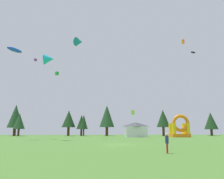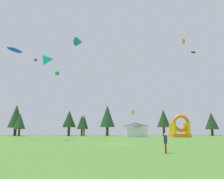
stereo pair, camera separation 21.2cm
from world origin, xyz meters
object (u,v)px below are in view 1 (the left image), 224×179
kite_green_box (57,74)px  kite_teal_delta (79,42)px  kite_blue_parafoil (15,50)px  kite_cyan_delta (49,59)px  kite_black_parafoil (193,52)px  inflatable_red_slide (180,129)px  kite_orange_box (183,42)px  kite_lime_box (133,112)px  festival_tent (136,130)px  person_far_side (167,141)px  kite_purple_parafoil (35,60)px

kite_green_box → kite_teal_delta: size_ratio=0.73×
kite_green_box → kite_blue_parafoil: size_ratio=0.91×
kite_cyan_delta → kite_green_box: size_ratio=0.96×
kite_black_parafoil → inflatable_red_slide: size_ratio=3.90×
kite_blue_parafoil → kite_orange_box: size_ratio=0.68×
kite_orange_box → kite_teal_delta: bearing=-162.2°
kite_black_parafoil → kite_lime_box: 22.75m
kite_cyan_delta → festival_tent: (19.44, 18.35, -13.26)m
kite_lime_box → kite_green_box: (-19.50, 3.52, 10.41)m
person_far_side → festival_tent: bearing=-156.5°
kite_lime_box → person_far_side: bearing=-94.3°
inflatable_red_slide → person_far_side: bearing=-111.1°
kite_purple_parafoil → kite_black_parafoil: bearing=13.2°
kite_teal_delta → kite_blue_parafoil: bearing=-156.3°
kite_black_parafoil → kite_orange_box: kite_orange_box is taller
kite_lime_box → kite_teal_delta: bearing=-160.0°
kite_black_parafoil → kite_orange_box: size_ratio=0.83×
kite_purple_parafoil → kite_lime_box: (21.76, 8.47, -10.32)m
kite_green_box → kite_orange_box: 36.17m
kite_teal_delta → kite_green_box: bearing=127.9°
kite_black_parafoil → kite_green_box: (-35.80, 3.05, -5.45)m
kite_lime_box → kite_orange_box: 25.79m
kite_lime_box → inflatable_red_slide: (12.71, 3.29, -3.94)m
kite_purple_parafoil → kite_lime_box: bearing=21.3°
kite_black_parafoil → kite_green_box: bearing=175.1°
kite_lime_box → kite_orange_box: bearing=15.8°
kite_purple_parafoil → festival_tent: (23.25, 13.82, -14.45)m
kite_purple_parafoil → kite_cyan_delta: 6.04m
kite_lime_box → kite_teal_delta: kite_teal_delta is taller
person_far_side → festival_tent: size_ratio=0.29×
kite_purple_parafoil → kite_blue_parafoil: 4.44m
kite_black_parafoil → kite_blue_parafoil: size_ratio=1.22×
kite_lime_box → inflatable_red_slide: 13.71m
kite_lime_box → inflatable_red_slide: bearing=14.5°
kite_purple_parafoil → inflatable_red_slide: (34.47, 11.76, -14.26)m
kite_teal_delta → festival_tent: kite_teal_delta is taller
kite_black_parafoil → kite_green_box: kite_black_parafoil is taller
kite_cyan_delta → festival_tent: size_ratio=3.01×
kite_orange_box → person_far_side: 51.67m
kite_lime_box → kite_blue_parafoil: 29.96m
kite_black_parafoil → kite_lime_box: bearing=-178.4°
kite_black_parafoil → kite_cyan_delta: 37.42m
kite_black_parafoil → kite_teal_delta: kite_teal_delta is taller
kite_cyan_delta → kite_lime_box: (17.95, 13.00, -9.13)m
person_far_side → kite_cyan_delta: bearing=-118.2°
kite_cyan_delta → kite_lime_box: bearing=35.9°
inflatable_red_slide → festival_tent: 11.41m
kite_blue_parafoil → inflatable_red_slide: bearing=19.4°
kite_teal_delta → person_far_side: size_ratio=14.68×
kite_teal_delta → kite_lime_box: bearing=20.0°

